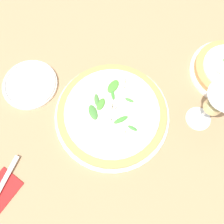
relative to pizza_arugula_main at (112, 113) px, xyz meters
The scene contains 4 objects.
ground_plane 0.03m from the pizza_arugula_main, 146.56° to the left, with size 6.00×6.00×0.00m, color #9E7A56.
pizza_arugula_main is the anchor object (origin of this frame).
wine_glass 0.28m from the pizza_arugula_main, 140.35° to the left, with size 0.08×0.08×0.17m.
side_plate_white 0.27m from the pizza_arugula_main, 58.53° to the right, with size 0.17×0.17×0.02m.
Camera 1 is at (0.15, 0.15, 0.62)m, focal length 35.00 mm.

